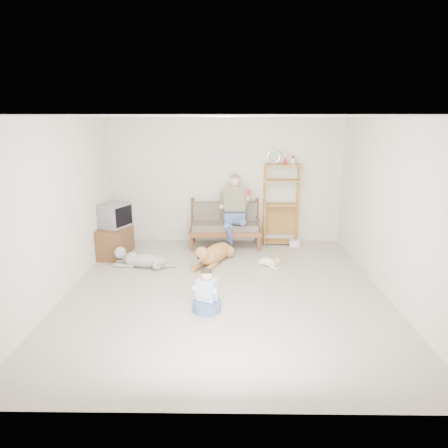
{
  "coord_description": "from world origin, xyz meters",
  "views": [
    {
      "loc": [
        0.05,
        -5.9,
        2.67
      ],
      "look_at": [
        -0.03,
        1.0,
        0.85
      ],
      "focal_mm": 32.0,
      "sensor_mm": 36.0,
      "label": 1
    }
  ],
  "objects_px": {
    "etagere": "(281,204)",
    "golden_retriever": "(213,254)",
    "loveseat": "(225,224)",
    "tv_stand": "(115,241)"
  },
  "relations": [
    {
      "from": "etagere",
      "to": "tv_stand",
      "type": "bearing_deg",
      "value": -166.29
    },
    {
      "from": "loveseat",
      "to": "etagere",
      "type": "height_order",
      "value": "etagere"
    },
    {
      "from": "golden_retriever",
      "to": "loveseat",
      "type": "bearing_deg",
      "value": 103.54
    },
    {
      "from": "tv_stand",
      "to": "etagere",
      "type": "bearing_deg",
      "value": 16.72
    },
    {
      "from": "loveseat",
      "to": "golden_retriever",
      "type": "relative_size",
      "value": 1.08
    },
    {
      "from": "etagere",
      "to": "golden_retriever",
      "type": "xyz_separation_m",
      "value": [
        -1.43,
        -1.28,
        -0.72
      ]
    },
    {
      "from": "tv_stand",
      "to": "golden_retriever",
      "type": "xyz_separation_m",
      "value": [
        1.98,
        -0.45,
        -0.12
      ]
    },
    {
      "from": "loveseat",
      "to": "tv_stand",
      "type": "bearing_deg",
      "value": -164.49
    },
    {
      "from": "loveseat",
      "to": "golden_retriever",
      "type": "distance_m",
      "value": 1.16
    },
    {
      "from": "loveseat",
      "to": "golden_retriever",
      "type": "height_order",
      "value": "loveseat"
    }
  ]
}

